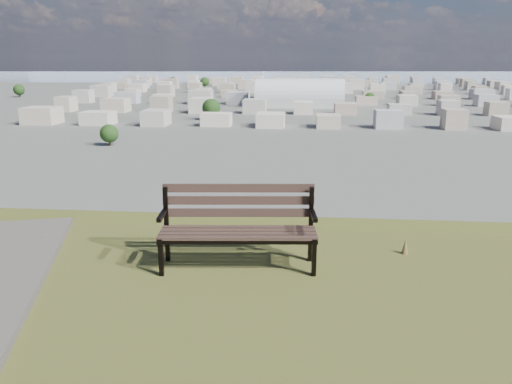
# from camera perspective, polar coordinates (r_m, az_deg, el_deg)

# --- Properties ---
(park_bench) EXTENTS (1.67, 0.67, 0.85)m
(park_bench) POSITION_cam_1_polar(r_m,az_deg,el_deg) (5.27, -2.05, -3.48)
(park_bench) COLOR #3C2B23
(park_bench) RESTS_ON hilltop_mesa
(arena) EXTENTS (49.61, 21.23, 20.88)m
(arena) POSITION_cam_1_polar(r_m,az_deg,el_deg) (289.08, 4.99, 10.65)
(arena) COLOR silver
(arena) RESTS_ON ground
(city_blocks) EXTENTS (395.00, 361.00, 7.00)m
(city_blocks) POSITION_cam_1_polar(r_m,az_deg,el_deg) (397.39, 5.33, 11.64)
(city_blocks) COLOR beige
(city_blocks) RESTS_ON ground
(city_trees) EXTENTS (406.52, 387.20, 9.98)m
(city_trees) POSITION_cam_1_polar(r_m,az_deg,el_deg) (323.20, 0.50, 11.16)
(city_trees) COLOR #382A1C
(city_trees) RESTS_ON ground
(bay_water) EXTENTS (2400.00, 700.00, 0.12)m
(bay_water) POSITION_cam_1_polar(r_m,az_deg,el_deg) (902.65, 5.47, 13.33)
(bay_water) COLOR #8FA1B6
(bay_water) RESTS_ON ground
(far_hills) EXTENTS (2050.00, 340.00, 60.00)m
(far_hills) POSITION_cam_1_polar(r_m,az_deg,el_deg) (1406.54, 2.97, 15.03)
(far_hills) COLOR #96A7BB
(far_hills) RESTS_ON ground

